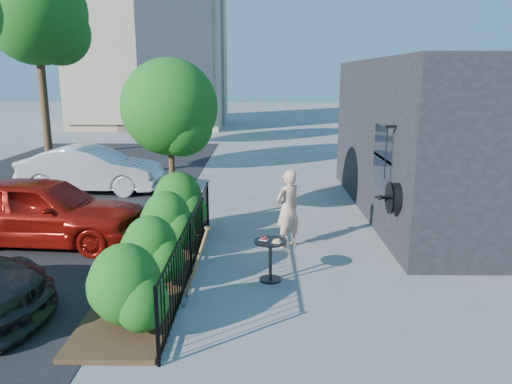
{
  "coord_description": "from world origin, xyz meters",
  "views": [
    {
      "loc": [
        -0.2,
        -8.65,
        3.61
      ],
      "look_at": [
        -0.32,
        1.59,
        1.2
      ],
      "focal_mm": 35.0,
      "sensor_mm": 36.0,
      "label": 1
    }
  ],
  "objects_px": {
    "patio_tree": "(172,113)",
    "woman": "(288,209)",
    "car_red": "(43,210)",
    "street_tree_far": "(37,20)",
    "cafe_table": "(270,253)",
    "car_silver": "(92,169)",
    "shovel": "(195,271)"
  },
  "relations": [
    {
      "from": "woman",
      "to": "shovel",
      "type": "distance_m",
      "value": 3.29
    },
    {
      "from": "shovel",
      "to": "patio_tree",
      "type": "bearing_deg",
      "value": 103.68
    },
    {
      "from": "street_tree_far",
      "to": "woman",
      "type": "height_order",
      "value": "street_tree_far"
    },
    {
      "from": "patio_tree",
      "to": "cafe_table",
      "type": "relative_size",
      "value": 4.94
    },
    {
      "from": "cafe_table",
      "to": "woman",
      "type": "bearing_deg",
      "value": 77.7
    },
    {
      "from": "patio_tree",
      "to": "car_silver",
      "type": "height_order",
      "value": "patio_tree"
    },
    {
      "from": "woman",
      "to": "cafe_table",
      "type": "bearing_deg",
      "value": 39.43
    },
    {
      "from": "shovel",
      "to": "car_silver",
      "type": "distance_m",
      "value": 9.04
    },
    {
      "from": "cafe_table",
      "to": "shovel",
      "type": "bearing_deg",
      "value": -140.04
    },
    {
      "from": "car_red",
      "to": "cafe_table",
      "type": "bearing_deg",
      "value": -106.98
    },
    {
      "from": "street_tree_far",
      "to": "shovel",
      "type": "distance_m",
      "value": 18.32
    },
    {
      "from": "street_tree_far",
      "to": "car_silver",
      "type": "relative_size",
      "value": 1.9
    },
    {
      "from": "patio_tree",
      "to": "cafe_table",
      "type": "height_order",
      "value": "patio_tree"
    },
    {
      "from": "woman",
      "to": "car_red",
      "type": "bearing_deg",
      "value": -39.77
    },
    {
      "from": "woman",
      "to": "patio_tree",
      "type": "bearing_deg",
      "value": -62.57
    },
    {
      "from": "cafe_table",
      "to": "shovel",
      "type": "relative_size",
      "value": 0.59
    },
    {
      "from": "woman",
      "to": "car_red",
      "type": "xyz_separation_m",
      "value": [
        -5.31,
        0.14,
        -0.09
      ]
    },
    {
      "from": "car_silver",
      "to": "shovel",
      "type": "bearing_deg",
      "value": -148.02
    },
    {
      "from": "patio_tree",
      "to": "shovel",
      "type": "height_order",
      "value": "patio_tree"
    },
    {
      "from": "woman",
      "to": "shovel",
      "type": "xyz_separation_m",
      "value": [
        -1.62,
        -2.86,
        -0.24
      ]
    },
    {
      "from": "car_red",
      "to": "car_silver",
      "type": "relative_size",
      "value": 1.01
    },
    {
      "from": "street_tree_far",
      "to": "car_silver",
      "type": "height_order",
      "value": "street_tree_far"
    },
    {
      "from": "street_tree_far",
      "to": "car_red",
      "type": "relative_size",
      "value": 1.89
    },
    {
      "from": "street_tree_far",
      "to": "woman",
      "type": "distance_m",
      "value": 16.88
    },
    {
      "from": "street_tree_far",
      "to": "car_silver",
      "type": "xyz_separation_m",
      "value": [
        4.39,
        -7.27,
        -5.2
      ]
    },
    {
      "from": "woman",
      "to": "shovel",
      "type": "bearing_deg",
      "value": 22.25
    },
    {
      "from": "cafe_table",
      "to": "car_silver",
      "type": "relative_size",
      "value": 0.18
    },
    {
      "from": "car_silver",
      "to": "cafe_table",
      "type": "bearing_deg",
      "value": -137.93
    },
    {
      "from": "cafe_table",
      "to": "car_red",
      "type": "distance_m",
      "value": 5.3
    },
    {
      "from": "street_tree_far",
      "to": "cafe_table",
      "type": "height_order",
      "value": "street_tree_far"
    },
    {
      "from": "patio_tree",
      "to": "woman",
      "type": "xyz_separation_m",
      "value": [
        2.6,
        -1.17,
        -1.93
      ]
    },
    {
      "from": "car_red",
      "to": "patio_tree",
      "type": "bearing_deg",
      "value": -64.14
    }
  ]
}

